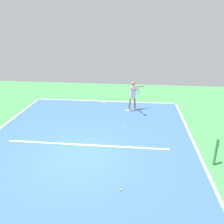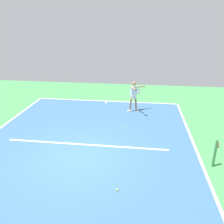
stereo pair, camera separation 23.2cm
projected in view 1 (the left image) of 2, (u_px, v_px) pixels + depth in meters
ground_plane at (82, 157)px, 8.92m from camera, size 22.82×22.82×0.00m
court_surface at (82, 157)px, 8.92m from camera, size 9.34×13.73×0.00m
court_line_baseline_near at (105, 101)px, 15.22m from camera, size 9.34×0.10×0.01m
court_line_sideline_left at (204, 164)px, 8.46m from camera, size 0.10×13.73×0.01m
court_line_service at (87, 145)px, 9.79m from camera, size 7.00×0.10×0.01m
court_line_centre_mark at (105, 102)px, 15.04m from camera, size 0.10×0.30×0.01m
net_post at (216, 152)px, 8.23m from camera, size 0.09×0.09×1.07m
tennis_player at (133, 94)px, 13.19m from camera, size 1.01×1.39×1.78m
tennis_ball_far_corner at (125, 127)px, 11.37m from camera, size 0.07×0.07×0.07m
tennis_ball_near_player at (162, 114)px, 12.98m from camera, size 0.07×0.07×0.07m
tennis_ball_by_sideline at (121, 190)px, 7.13m from camera, size 0.07×0.07×0.07m
water_bottle at (218, 144)px, 9.66m from camera, size 0.07×0.07×0.22m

